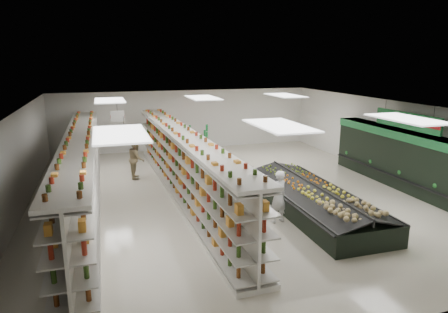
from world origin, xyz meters
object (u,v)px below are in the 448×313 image
object	(u,v)px
gondola_left	(82,174)
produce_island	(312,198)
soda_endcap	(198,142)
shopper_background	(136,158)
gondola_center	(183,167)
shopper_main	(278,197)

from	to	relation	value
gondola_left	produce_island	xyz separation A→B (m)	(7.12, -2.86, -0.65)
gondola_left	soda_endcap	world-z (taller)	gondola_left
gondola_left	shopper_background	xyz separation A→B (m)	(2.01, 2.64, -0.24)
gondola_left	soda_endcap	xyz separation A→B (m)	(5.33, 5.61, -0.34)
gondola_center	produce_island	bearing A→B (deg)	-38.86
gondola_center	shopper_background	bearing A→B (deg)	115.53
gondola_left	soda_endcap	size ratio (longest dim) A/B	8.94
produce_island	soda_endcap	world-z (taller)	soda_endcap
gondola_left	soda_endcap	bearing A→B (deg)	46.76
produce_island	shopper_main	distance (m)	1.60
soda_endcap	gondola_left	bearing A→B (deg)	-133.54
soda_endcap	shopper_background	world-z (taller)	shopper_background
shopper_main	shopper_background	distance (m)	7.03
gondola_center	shopper_main	bearing A→B (deg)	-57.76
gondola_left	shopper_background	world-z (taller)	gondola_left
soda_endcap	shopper_main	bearing A→B (deg)	-87.92
produce_island	shopper_background	xyz separation A→B (m)	(-5.11, 5.50, 0.41)
shopper_background	gondola_center	bearing A→B (deg)	-146.23
gondola_left	shopper_background	bearing A→B (deg)	53.01
gondola_center	soda_endcap	world-z (taller)	gondola_center
gondola_left	produce_island	world-z (taller)	gondola_left
gondola_center	soda_endcap	size ratio (longest dim) A/B	8.91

